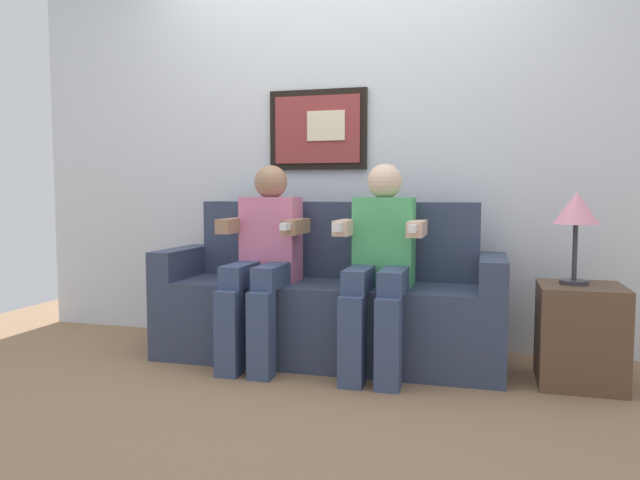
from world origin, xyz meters
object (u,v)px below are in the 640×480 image
table_lamp (576,212)px  side_table_right (580,335)px  couch (328,305)px  person_on_left (264,256)px  person_on_right (380,259)px

table_lamp → side_table_right: bearing=-33.0°
couch → side_table_right: 1.33m
person_on_left → couch: bearing=27.0°
couch → person_on_right: size_ratio=1.75×
person_on_left → side_table_right: (1.65, 0.06, -0.36)m
person_on_left → table_lamp: person_on_left is taller
couch → table_lamp: bearing=-3.7°
table_lamp → couch: bearing=176.3°
person_on_left → person_on_right: size_ratio=1.00×
side_table_right → table_lamp: table_lamp is taller
person_on_right → couch: bearing=152.9°
couch → person_on_left: (-0.33, -0.17, 0.29)m
person_on_right → side_table_right: bearing=3.5°
couch → person_on_right: bearing=-27.1°
person_on_left → table_lamp: bearing=2.9°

